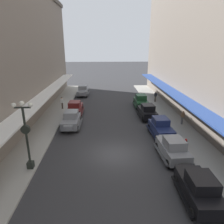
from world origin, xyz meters
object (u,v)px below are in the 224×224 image
(parked_car_1, at_px, (161,127))
(parked_car_5, at_px, (199,187))
(parked_car_0, at_px, (75,108))
(parked_car_6, at_px, (173,148))
(parked_car_2, at_px, (83,91))
(parked_car_4, at_px, (141,101))
(fire_hydrant, at_px, (186,143))
(pedestrian_1, at_px, (182,117))
(parked_car_7, at_px, (71,119))
(pedestrian_2, at_px, (155,96))
(lamp_post_with_clock, at_px, (26,133))
(parked_car_3, at_px, (147,111))
(pedestrian_0, at_px, (62,103))

(parked_car_1, height_order, parked_car_5, same)
(parked_car_0, relative_size, parked_car_6, 0.99)
(parked_car_2, height_order, parked_car_4, same)
(parked_car_4, bearing_deg, parked_car_5, -90.23)
(fire_hydrant, bearing_deg, pedestrian_1, 72.40)
(parked_car_0, distance_m, parked_car_7, 4.42)
(pedestrian_2, bearing_deg, parked_car_2, 156.84)
(parked_car_7, height_order, pedestrian_2, parked_car_7)
(parked_car_4, relative_size, parked_car_6, 0.99)
(parked_car_0, bearing_deg, parked_car_4, 17.64)
(lamp_post_with_clock, distance_m, fire_hydrant, 13.25)
(parked_car_1, height_order, parked_car_4, same)
(parked_car_0, bearing_deg, pedestrian_1, -18.88)
(parked_car_3, bearing_deg, lamp_post_with_clock, -135.55)
(parked_car_1, relative_size, parked_car_4, 1.01)
(parked_car_2, distance_m, parked_car_3, 15.52)
(parked_car_0, distance_m, pedestrian_0, 3.13)
(parked_car_1, distance_m, pedestrian_1, 4.16)
(parked_car_1, xyz_separation_m, parked_car_7, (-9.43, 2.60, 0.00))
(parked_car_4, distance_m, fire_hydrant, 12.98)
(pedestrian_0, bearing_deg, pedestrian_1, -24.10)
(parked_car_0, bearing_deg, pedestrian_2, 24.31)
(parked_car_7, relative_size, pedestrian_2, 2.60)
(parked_car_3, distance_m, parked_car_4, 4.78)
(pedestrian_0, distance_m, pedestrian_2, 14.61)
(parked_car_7, distance_m, pedestrian_1, 12.65)
(parked_car_0, distance_m, parked_car_1, 11.88)
(parked_car_4, distance_m, parked_car_6, 14.43)
(pedestrian_1, bearing_deg, parked_car_0, 161.12)
(parked_car_5, bearing_deg, pedestrian_2, 82.55)
(parked_car_6, relative_size, fire_hydrant, 5.25)
(pedestrian_0, height_order, pedestrian_1, pedestrian_0)
(pedestrian_1, bearing_deg, fire_hydrant, -107.60)
(parked_car_3, relative_size, parked_car_5, 1.00)
(parked_car_5, xyz_separation_m, pedestrian_0, (-11.42, 18.55, 0.07))
(parked_car_2, relative_size, pedestrian_2, 2.61)
(parked_car_6, relative_size, lamp_post_with_clock, 0.83)
(parked_car_5, distance_m, pedestrian_2, 21.92)
(parked_car_7, bearing_deg, pedestrian_0, 108.76)
(parked_car_2, distance_m, lamp_post_with_clock, 23.38)
(parked_car_0, relative_size, pedestrian_0, 2.56)
(parked_car_0, relative_size, parked_car_2, 1.00)
(pedestrian_0, bearing_deg, parked_car_7, -71.24)
(parked_car_0, xyz_separation_m, pedestrian_2, (12.14, 5.48, 0.05))
(parked_car_1, relative_size, pedestrian_0, 2.58)
(parked_car_2, distance_m, pedestrian_0, 8.64)
(pedestrian_1, relative_size, pedestrian_2, 1.00)
(parked_car_1, distance_m, parked_car_5, 9.24)
(parked_car_4, xyz_separation_m, parked_car_7, (-9.21, -7.40, 0.00))
(parked_car_4, height_order, parked_car_6, same)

